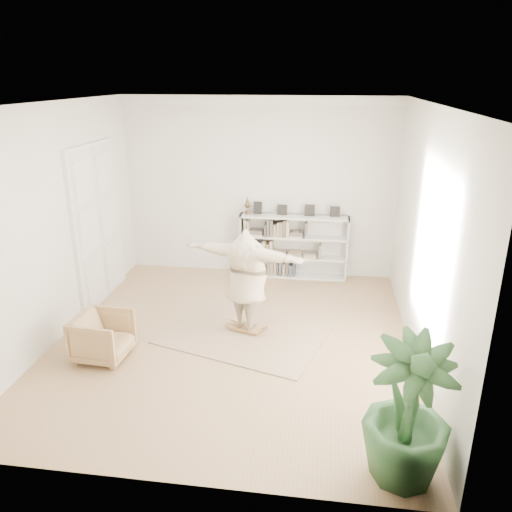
{
  "coord_description": "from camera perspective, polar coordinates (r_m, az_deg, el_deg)",
  "views": [
    {
      "loc": [
        1.33,
        -6.87,
        3.95
      ],
      "look_at": [
        0.31,
        0.4,
        1.29
      ],
      "focal_mm": 35.0,
      "sensor_mm": 36.0,
      "label": 1
    }
  ],
  "objects": [
    {
      "name": "bookshelf",
      "position": [
        10.25,
        4.27,
        1.01
      ],
      "size": [
        2.2,
        0.35,
        1.64
      ],
      "color": "silver",
      "rests_on": "floor"
    },
    {
      "name": "floor",
      "position": [
        8.03,
        -2.64,
        -9.55
      ],
      "size": [
        6.0,
        6.0,
        0.0
      ],
      "primitive_type": "plane",
      "color": "#947B4C",
      "rests_on": "ground"
    },
    {
      "name": "houseplant",
      "position": [
        5.43,
        16.95,
        -16.65
      ],
      "size": [
        0.99,
        0.99,
        1.59
      ],
      "primitive_type": "imported",
      "rotation": [
        0.0,
        0.0,
        0.13
      ],
      "color": "#274C26",
      "rests_on": "floor"
    },
    {
      "name": "armchair",
      "position": [
        7.74,
        -17.11,
        -8.8
      ],
      "size": [
        0.81,
        0.79,
        0.69
      ],
      "primitive_type": "imported",
      "rotation": [
        0.0,
        0.0,
        1.5
      ],
      "color": "tan",
      "rests_on": "floor"
    },
    {
      "name": "doors",
      "position": [
        9.46,
        -17.63,
        3.34
      ],
      "size": [
        0.09,
        1.78,
        2.92
      ],
      "color": "white",
      "rests_on": "floor"
    },
    {
      "name": "room_shell",
      "position": [
        9.91,
        0.27,
        17.39
      ],
      "size": [
        6.0,
        6.0,
        6.0
      ],
      "color": "silver",
      "rests_on": "floor"
    },
    {
      "name": "rocker_board",
      "position": [
        8.24,
        -1.05,
        -8.21
      ],
      "size": [
        0.53,
        0.4,
        0.1
      ],
      "rotation": [
        0.0,
        0.0,
        -0.29
      ],
      "color": "#99683D",
      "rests_on": "rug"
    },
    {
      "name": "rug",
      "position": [
        8.26,
        -1.04,
        -8.54
      ],
      "size": [
        2.97,
        2.64,
        0.02
      ],
      "primitive_type": "cube",
      "rotation": [
        0.0,
        0.0,
        -0.29
      ],
      "color": "tan",
      "rests_on": "floor"
    },
    {
      "name": "person",
      "position": [
        7.86,
        -1.09,
        -2.46
      ],
      "size": [
        2.13,
        1.14,
        1.68
      ],
      "primitive_type": "imported",
      "rotation": [
        0.0,
        0.0,
        2.85
      ],
      "color": "#C3B092",
      "rests_on": "rocker_board"
    }
  ]
}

